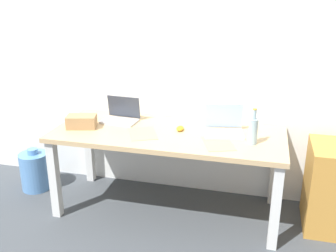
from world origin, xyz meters
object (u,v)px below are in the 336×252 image
(desk, at_px, (168,141))
(laptop_right, at_px, (224,127))
(water_cooler_jug, at_px, (35,171))
(filing_cabinet, at_px, (333,187))
(computer_mouse, at_px, (180,128))
(cardboard_box, at_px, (82,122))
(beer_bottle, at_px, (253,130))
(laptop_left, at_px, (121,116))

(desk, distance_m, laptop_right, 0.47)
(water_cooler_jug, distance_m, filing_cabinet, 2.66)
(computer_mouse, bearing_deg, filing_cabinet, -4.58)
(computer_mouse, bearing_deg, water_cooler_jug, 174.99)
(desk, xyz_separation_m, filing_cabinet, (1.33, 0.07, -0.29))
(desk, distance_m, water_cooler_jug, 1.41)
(computer_mouse, height_order, cardboard_box, cardboard_box)
(water_cooler_jug, bearing_deg, filing_cabinet, 0.70)
(laptop_right, distance_m, beer_bottle, 0.30)
(laptop_left, distance_m, water_cooler_jug, 1.05)
(laptop_right, bearing_deg, cardboard_box, -172.19)
(desk, distance_m, computer_mouse, 0.15)
(cardboard_box, bearing_deg, laptop_right, 7.81)
(beer_bottle, relative_size, cardboard_box, 1.16)
(water_cooler_jug, bearing_deg, beer_bottle, -3.80)
(desk, xyz_separation_m, cardboard_box, (-0.73, -0.08, 0.14))
(laptop_right, relative_size, beer_bottle, 1.26)
(laptop_left, height_order, laptop_right, laptop_right)
(computer_mouse, bearing_deg, beer_bottle, -19.33)
(laptop_right, relative_size, water_cooler_jug, 0.85)
(cardboard_box, xyz_separation_m, water_cooler_jug, (-0.60, 0.12, -0.59))
(desk, relative_size, laptop_right, 5.40)
(desk, bearing_deg, laptop_left, 161.62)
(computer_mouse, bearing_deg, laptop_left, 164.22)
(desk, distance_m, cardboard_box, 0.75)
(laptop_right, bearing_deg, laptop_left, 175.27)
(computer_mouse, distance_m, filing_cabinet, 1.30)
(laptop_right, xyz_separation_m, cardboard_box, (-1.18, -0.16, 0.00))
(desk, height_order, cardboard_box, cardboard_box)
(cardboard_box, bearing_deg, computer_mouse, 9.41)
(laptop_left, relative_size, computer_mouse, 3.20)
(beer_bottle, relative_size, computer_mouse, 2.79)
(cardboard_box, xyz_separation_m, filing_cabinet, (2.06, 0.16, -0.43))
(beer_bottle, xyz_separation_m, filing_cabinet, (0.65, 0.17, -0.48))
(beer_bottle, relative_size, water_cooler_jug, 0.68)
(desk, height_order, computer_mouse, computer_mouse)
(cardboard_box, relative_size, filing_cabinet, 0.34)
(desk, bearing_deg, beer_bottle, -7.62)
(desk, distance_m, filing_cabinet, 1.36)
(beer_bottle, bearing_deg, laptop_left, 167.89)
(laptop_left, height_order, computer_mouse, laptop_left)
(beer_bottle, height_order, water_cooler_jug, beer_bottle)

